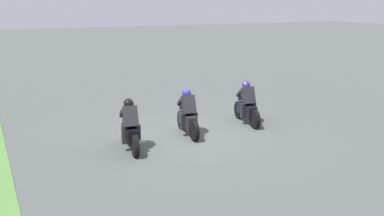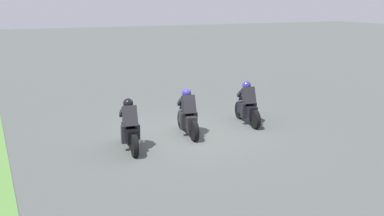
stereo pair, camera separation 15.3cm
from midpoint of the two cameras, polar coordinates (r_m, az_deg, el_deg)
ground_plane at (r=15.02m, az=-0.47°, el=-3.25°), size 120.00×120.00×0.00m
rider_lane_a at (r=16.26m, az=6.61°, el=0.23°), size 2.04×0.59×1.51m
rider_lane_b at (r=14.78m, az=-0.82°, el=-1.02°), size 2.04×0.58×1.51m
rider_lane_c at (r=13.46m, az=-8.04°, el=-2.61°), size 2.04×0.58×1.51m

